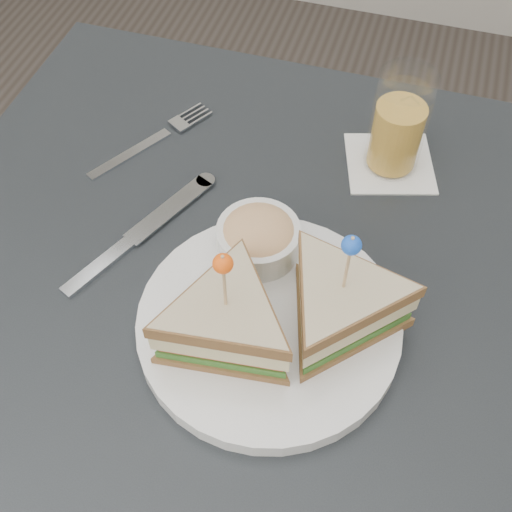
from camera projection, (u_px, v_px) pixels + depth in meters
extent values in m
plane|color=#3F3833|center=(250.00, 494.00, 1.30)|extent=(3.50, 3.50, 0.00)
cube|color=black|center=(245.00, 296.00, 0.71)|extent=(0.80, 0.80, 0.03)
cylinder|color=black|center=(132.00, 215.00, 1.27)|extent=(0.04, 0.04, 0.72)
cylinder|color=black|center=(492.00, 301.00, 1.15)|extent=(0.04, 0.04, 0.72)
cylinder|color=white|center=(269.00, 325.00, 0.66)|extent=(0.36, 0.36, 0.02)
cylinder|color=white|center=(269.00, 320.00, 0.65)|extent=(0.36, 0.36, 0.01)
cylinder|color=tan|center=(224.00, 285.00, 0.56)|extent=(0.00, 0.00, 0.09)
sphere|color=#FE5710|center=(223.00, 264.00, 0.53)|extent=(0.02, 0.02, 0.02)
cylinder|color=tan|center=(347.00, 267.00, 0.57)|extent=(0.00, 0.00, 0.09)
sphere|color=blue|center=(351.00, 245.00, 0.55)|extent=(0.02, 0.02, 0.02)
cylinder|color=white|center=(258.00, 241.00, 0.69)|extent=(0.12, 0.12, 0.04)
ellipsoid|color=#E0B772|center=(259.00, 233.00, 0.68)|extent=(0.11, 0.11, 0.04)
cube|color=silver|center=(130.00, 154.00, 0.82)|extent=(0.07, 0.11, 0.00)
cube|color=silver|center=(179.00, 124.00, 0.85)|extent=(0.03, 0.03, 0.00)
cube|color=silver|center=(102.00, 264.00, 0.71)|extent=(0.06, 0.10, 0.01)
cube|color=silver|center=(169.00, 210.00, 0.76)|extent=(0.07, 0.12, 0.00)
cylinder|color=silver|center=(206.00, 180.00, 0.79)|extent=(0.03, 0.03, 0.00)
cube|color=white|center=(390.00, 163.00, 0.81)|extent=(0.13, 0.13, 0.00)
cylinder|color=gold|center=(396.00, 135.00, 0.77)|extent=(0.08, 0.08, 0.08)
cylinder|color=white|center=(399.00, 122.00, 0.76)|extent=(0.08, 0.08, 0.13)
cube|color=white|center=(409.00, 106.00, 0.75)|extent=(0.02, 0.02, 0.02)
cube|color=white|center=(393.00, 116.00, 0.74)|extent=(0.02, 0.02, 0.02)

